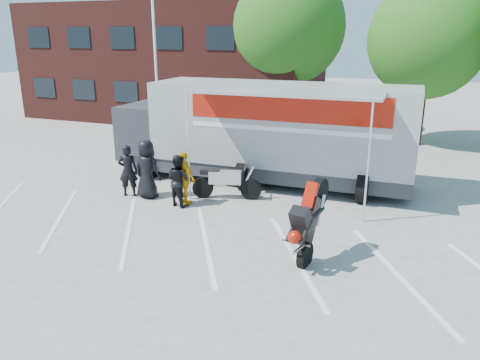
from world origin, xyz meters
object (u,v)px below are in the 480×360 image
Objects in this scene: spectator_leather_b at (128,171)px; flagpole at (159,38)px; transporter_truck at (267,181)px; parked_motorcycle at (227,198)px; spectator_leather_c at (178,180)px; tree_mid at (427,40)px; tree_left at (287,27)px; spectator_leather_a at (147,169)px; spectator_hivis at (184,178)px; stunt_bike_rider at (315,254)px.

flagpole is at bearing -91.42° from spectator_leather_b.
parked_motorcycle is at bearing -106.30° from transporter_truck.
flagpole is at bearing -38.98° from spectator_leather_c.
flagpole is 8.18m from spectator_leather_b.
tree_mid is 13.03m from parked_motorcycle.
tree_left is 13.37m from spectator_leather_a.
spectator_leather_a is (3.15, -6.50, -4.08)m from flagpole.
spectator_hivis is (-1.07, -0.96, 0.86)m from parked_motorcycle.
tree_mid reaches higher than spectator_hivis.
flagpole is 3.42× the size of parked_motorcycle.
spectator_hivis is (-1.70, -3.25, 0.86)m from transporter_truck.
spectator_leather_a reaches higher than spectator_leather_b.
parked_motorcycle is at bearing -45.17° from flagpole.
transporter_truck is at bearing -77.78° from tree_left.
flagpole reaches higher than spectator_leather_a.
stunt_bike_rider is (-1.96, -13.68, -4.94)m from tree_mid.
tree_left is 4.93× the size of spectator_leather_b.
stunt_bike_rider is (3.00, -5.29, 0.00)m from transporter_truck.
spectator_leather_b is 1.02× the size of spectator_hivis.
spectator_leather_b reaches higher than spectator_leather_c.
tree_mid is 15.10m from spectator_leather_b.
flagpole is 8.74m from transporter_truck.
tree_left reaches higher than flagpole.
tree_mid is at bearing -8.13° from tree_left.
stunt_bike_rider is at bearing -98.17° from tree_mid.
transporter_truck is (2.03, -9.39, -5.57)m from tree_left.
flagpole is 4.56× the size of spectator_leather_b.
spectator_hivis is at bearing 116.44° from parked_motorcycle.
tree_left is at bearing 118.52° from stunt_bike_rider.
spectator_leather_a is 1.44m from spectator_hivis.
spectator_leather_a is at bearing 92.86° from parked_motorcycle.
spectator_leather_c is at bearing 168.31° from stunt_bike_rider.
transporter_truck is at bearing -125.32° from spectator_leather_a.
spectator_leather_b is (-8.78, -11.59, -4.07)m from tree_mid.
parked_motorcycle is 1.33× the size of spectator_leather_b.
flagpole is 0.93× the size of tree_left.
flagpole is at bearing 150.86° from transporter_truck.
flagpole is 3.65× the size of stunt_bike_rider.
flagpole is 0.71× the size of transporter_truck.
spectator_leather_c is (-6.78, -11.81, -4.12)m from tree_mid.
tree_left is 13.55m from spectator_leather_b.
transporter_truck is at bearing -31.05° from parked_motorcycle.
parked_motorcycle is (-0.64, -2.29, 0.00)m from transporter_truck.
flagpole is at bearing 29.30° from parked_motorcycle.
parked_motorcycle is at bearing -151.82° from spectator_leather_a.
tree_mid is 3.94× the size of spectator_leather_a.
tree_mid reaches higher than spectator_leather_c.
stunt_bike_rider is 6.58m from spectator_leather_a.
spectator_leather_b reaches higher than parked_motorcycle.
tree_mid is 3.51× the size of stunt_bike_rider.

